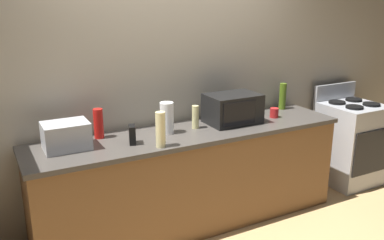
{
  "coord_description": "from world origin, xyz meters",
  "views": [
    {
      "loc": [
        -1.61,
        -2.62,
        2.01
      ],
      "look_at": [
        0.0,
        0.4,
        1.0
      ],
      "focal_mm": 38.68,
      "sensor_mm": 36.0,
      "label": 1
    }
  ],
  "objects_px": {
    "stove_range": "(350,142)",
    "paper_towel_roll": "(167,118)",
    "microwave": "(233,109)",
    "bottle_vinegar": "(195,117)",
    "toaster_oven": "(66,136)",
    "cordless_phone": "(132,135)",
    "bottle_hand_soap": "(161,130)",
    "bottle_olive_oil": "(283,96)",
    "mug_red": "(274,113)",
    "bottle_hot_sauce": "(98,124)"
  },
  "relations": [
    {
      "from": "stove_range",
      "to": "bottle_vinegar",
      "type": "relative_size",
      "value": 5.22
    },
    {
      "from": "bottle_hand_soap",
      "to": "bottle_hot_sauce",
      "type": "relative_size",
      "value": 1.13
    },
    {
      "from": "mug_red",
      "to": "stove_range",
      "type": "bearing_deg",
      "value": -0.28
    },
    {
      "from": "toaster_oven",
      "to": "bottle_vinegar",
      "type": "distance_m",
      "value": 1.12
    },
    {
      "from": "bottle_olive_oil",
      "to": "bottle_hot_sauce",
      "type": "height_order",
      "value": "bottle_olive_oil"
    },
    {
      "from": "microwave",
      "to": "bottle_vinegar",
      "type": "bearing_deg",
      "value": 178.43
    },
    {
      "from": "microwave",
      "to": "cordless_phone",
      "type": "distance_m",
      "value": 1.03
    },
    {
      "from": "bottle_vinegar",
      "to": "mug_red",
      "type": "xyz_separation_m",
      "value": [
        0.84,
        -0.05,
        -0.06
      ]
    },
    {
      "from": "stove_range",
      "to": "paper_towel_roll",
      "type": "distance_m",
      "value": 2.29
    },
    {
      "from": "toaster_oven",
      "to": "bottle_vinegar",
      "type": "xyz_separation_m",
      "value": [
        1.12,
        -0.0,
        -0.0
      ]
    },
    {
      "from": "stove_range",
      "to": "bottle_vinegar",
      "type": "distance_m",
      "value": 2.01
    },
    {
      "from": "bottle_hot_sauce",
      "to": "toaster_oven",
      "type": "bearing_deg",
      "value": -154.44
    },
    {
      "from": "stove_range",
      "to": "bottle_vinegar",
      "type": "bearing_deg",
      "value": 178.27
    },
    {
      "from": "paper_towel_roll",
      "to": "bottle_olive_oil",
      "type": "relative_size",
      "value": 1.0
    },
    {
      "from": "bottle_hand_soap",
      "to": "bottle_vinegar",
      "type": "bearing_deg",
      "value": 32.48
    },
    {
      "from": "bottle_olive_oil",
      "to": "mug_red",
      "type": "bearing_deg",
      "value": -142.24
    },
    {
      "from": "bottle_vinegar",
      "to": "mug_red",
      "type": "distance_m",
      "value": 0.84
    },
    {
      "from": "toaster_oven",
      "to": "bottle_hand_soap",
      "type": "xyz_separation_m",
      "value": [
        0.65,
        -0.3,
        0.04
      ]
    },
    {
      "from": "bottle_olive_oil",
      "to": "mug_red",
      "type": "xyz_separation_m",
      "value": [
        -0.28,
        -0.21,
        -0.09
      ]
    },
    {
      "from": "toaster_oven",
      "to": "cordless_phone",
      "type": "relative_size",
      "value": 2.27
    },
    {
      "from": "stove_range",
      "to": "toaster_oven",
      "type": "distance_m",
      "value": 3.1
    },
    {
      "from": "cordless_phone",
      "to": "bottle_olive_oil",
      "type": "height_order",
      "value": "bottle_olive_oil"
    },
    {
      "from": "paper_towel_roll",
      "to": "bottle_vinegar",
      "type": "relative_size",
      "value": 1.31
    },
    {
      "from": "stove_range",
      "to": "bottle_hand_soap",
      "type": "xyz_separation_m",
      "value": [
        -2.4,
        -0.24,
        0.58
      ]
    },
    {
      "from": "toaster_oven",
      "to": "bottle_hot_sauce",
      "type": "bearing_deg",
      "value": 25.56
    },
    {
      "from": "bottle_vinegar",
      "to": "toaster_oven",
      "type": "bearing_deg",
      "value": 179.91
    },
    {
      "from": "stove_range",
      "to": "mug_red",
      "type": "bearing_deg",
      "value": 179.72
    },
    {
      "from": "bottle_hand_soap",
      "to": "paper_towel_roll",
      "type": "bearing_deg",
      "value": 57.2
    },
    {
      "from": "stove_range",
      "to": "microwave",
      "type": "height_order",
      "value": "microwave"
    },
    {
      "from": "bottle_olive_oil",
      "to": "bottle_vinegar",
      "type": "height_order",
      "value": "bottle_olive_oil"
    },
    {
      "from": "cordless_phone",
      "to": "bottle_vinegar",
      "type": "distance_m",
      "value": 0.65
    },
    {
      "from": "bottle_hand_soap",
      "to": "bottle_hot_sauce",
      "type": "distance_m",
      "value": 0.57
    },
    {
      "from": "bottle_olive_oil",
      "to": "bottle_vinegar",
      "type": "relative_size",
      "value": 1.31
    },
    {
      "from": "cordless_phone",
      "to": "bottle_olive_oil",
      "type": "xyz_separation_m",
      "value": [
        1.75,
        0.28,
        0.06
      ]
    },
    {
      "from": "toaster_oven",
      "to": "bottle_olive_oil",
      "type": "relative_size",
      "value": 1.25
    },
    {
      "from": "microwave",
      "to": "toaster_oven",
      "type": "relative_size",
      "value": 1.41
    },
    {
      "from": "bottle_olive_oil",
      "to": "bottle_hand_soap",
      "type": "distance_m",
      "value": 1.65
    },
    {
      "from": "stove_range",
      "to": "microwave",
      "type": "relative_size",
      "value": 2.25
    },
    {
      "from": "toaster_oven",
      "to": "bottle_olive_oil",
      "type": "height_order",
      "value": "bottle_olive_oil"
    },
    {
      "from": "toaster_oven",
      "to": "cordless_phone",
      "type": "distance_m",
      "value": 0.5
    },
    {
      "from": "toaster_oven",
      "to": "bottle_hand_soap",
      "type": "distance_m",
      "value": 0.72
    },
    {
      "from": "microwave",
      "to": "bottle_hot_sauce",
      "type": "relative_size",
      "value": 1.93
    },
    {
      "from": "stove_range",
      "to": "cordless_phone",
      "type": "distance_m",
      "value": 2.62
    },
    {
      "from": "stove_range",
      "to": "bottle_hot_sauce",
      "type": "bearing_deg",
      "value": 175.87
    },
    {
      "from": "paper_towel_roll",
      "to": "cordless_phone",
      "type": "relative_size",
      "value": 1.8
    },
    {
      "from": "mug_red",
      "to": "bottle_vinegar",
      "type": "bearing_deg",
      "value": 176.38
    },
    {
      "from": "cordless_phone",
      "to": "mug_red",
      "type": "xyz_separation_m",
      "value": [
        1.47,
        0.07,
        -0.03
      ]
    },
    {
      "from": "toaster_oven",
      "to": "bottle_hot_sauce",
      "type": "distance_m",
      "value": 0.32
    },
    {
      "from": "cordless_phone",
      "to": "toaster_oven",
      "type": "bearing_deg",
      "value": -177.73
    },
    {
      "from": "paper_towel_roll",
      "to": "cordless_phone",
      "type": "xyz_separation_m",
      "value": [
        -0.35,
        -0.12,
        -0.06
      ]
    }
  ]
}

